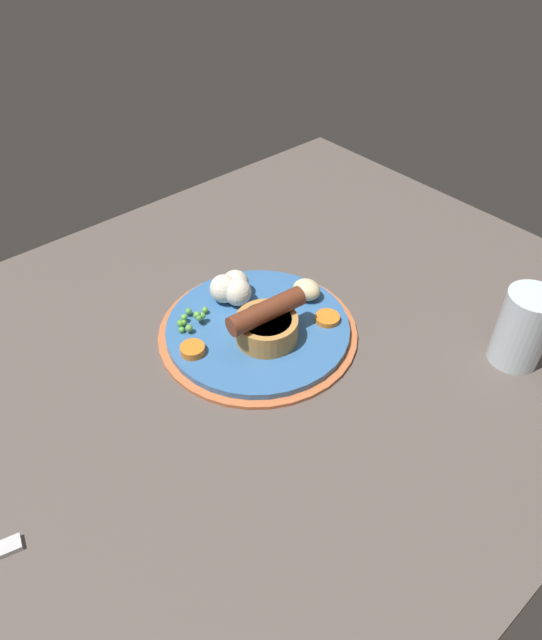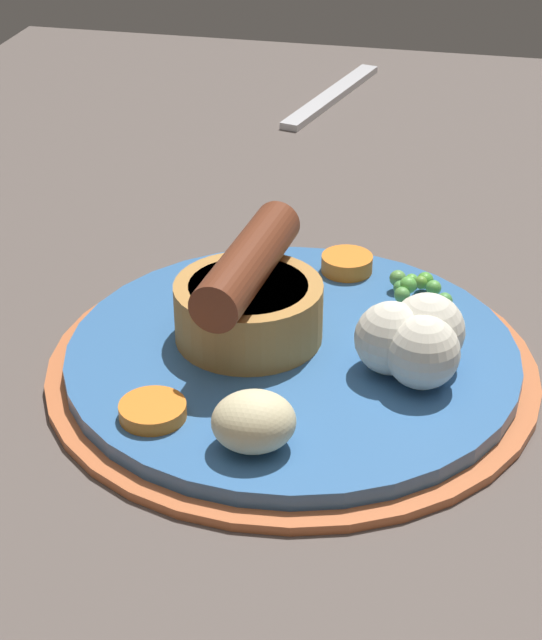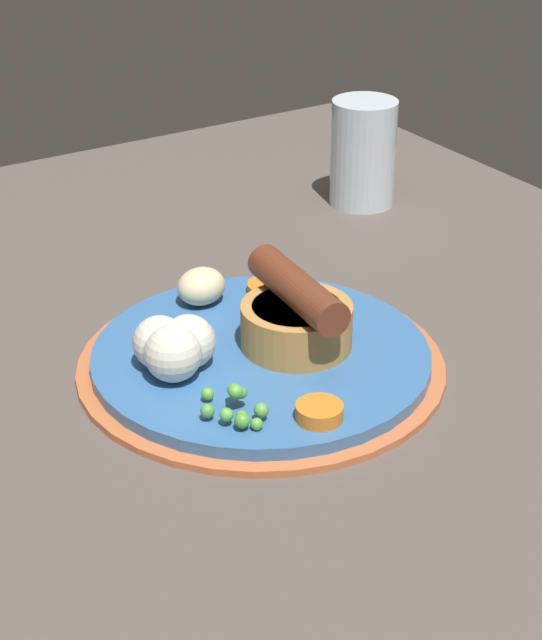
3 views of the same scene
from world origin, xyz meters
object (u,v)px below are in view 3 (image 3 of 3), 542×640
carrot_slice_1 (268,288)px  carrot_slice_0 (319,412)px  drinking_glass (363,153)px  cauliflower_floret (174,346)px  pea_pile (236,405)px  dinner_plate (261,361)px  potato_chunk_0 (201,286)px  sausage_pudding (297,316)px

carrot_slice_1 → carrot_slice_0: bearing=-21.6°
carrot_slice_0 → drinking_glass: drinking_glass is taller
cauliflower_floret → carrot_slice_0: bearing=26.2°
pea_pile → carrot_slice_0: pea_pile is taller
carrot_slice_1 → dinner_plate: bearing=-35.0°
potato_chunk_0 → cauliflower_floret: bearing=-39.3°
potato_chunk_0 → carrot_slice_1: 5.49cm
dinner_plate → sausage_pudding: sausage_pudding is taller
sausage_pudding → cauliflower_floret: bearing=85.6°
pea_pile → potato_chunk_0: bearing=158.9°
carrot_slice_0 → drinking_glass: size_ratio=0.30×
sausage_pudding → carrot_slice_1: sausage_pudding is taller
dinner_plate → drinking_glass: 32.75cm
cauliflower_floret → drinking_glass: size_ratio=0.57×
pea_pile → dinner_plate: bearing=137.6°
cauliflower_floret → carrot_slice_1: (-6.69, 11.69, -1.54)cm
cauliflower_floret → potato_chunk_0: 10.16cm
cauliflower_floret → potato_chunk_0: cauliflower_floret is taller
potato_chunk_0 → carrot_slice_0: size_ratio=1.27×
sausage_pudding → dinner_plate: bearing=80.6°
sausage_pudding → carrot_slice_1: 8.87cm
cauliflower_floret → dinner_plate: bearing=82.5°
pea_pile → drinking_glass: bearing=132.3°
drinking_glass → carrot_slice_1: bearing=-54.5°
potato_chunk_0 → pea_pile: bearing=-21.1°
sausage_pudding → drinking_glass: 31.05cm
dinner_plate → pea_pile: bearing=-42.4°
carrot_slice_0 → carrot_slice_1: bearing=158.4°
pea_pile → drinking_glass: 41.06cm
drinking_glass → carrot_slice_0: bearing=-40.3°
dinner_plate → potato_chunk_0: 8.99cm
carrot_slice_0 → drinking_glass: 40.20cm
dinner_plate → potato_chunk_0: bearing=179.9°
carrot_slice_0 → carrot_slice_1: 18.14cm
pea_pile → drinking_glass: size_ratio=0.52×
sausage_pudding → carrot_slice_0: (8.66, -3.95, -1.85)cm
pea_pile → potato_chunk_0: 16.13cm
sausage_pudding → potato_chunk_0: bearing=20.3°
dinner_plate → sausage_pudding: 4.14cm
dinner_plate → carrot_slice_0: 9.52cm
dinner_plate → carrot_slice_1: size_ratio=8.01×
sausage_pudding → drinking_glass: (-21.92, 21.96, 1.29)cm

